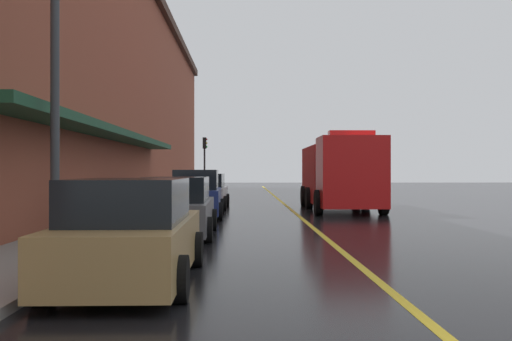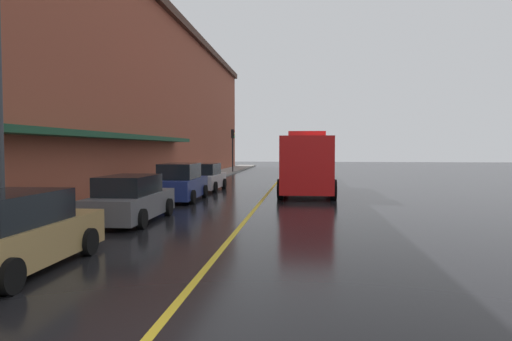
# 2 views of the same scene
# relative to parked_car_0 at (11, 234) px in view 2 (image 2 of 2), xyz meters

# --- Properties ---
(ground_plane) EXTENTS (112.00, 112.00, 0.00)m
(ground_plane) POSITION_rel_parked_car_0_xyz_m (3.91, 21.47, -0.77)
(ground_plane) COLOR black
(sidewalk_left) EXTENTS (2.40, 70.00, 0.15)m
(sidewalk_left) POSITION_rel_parked_car_0_xyz_m (-2.29, 21.47, -0.70)
(sidewalk_left) COLOR gray
(sidewalk_left) RESTS_ON ground
(lane_center_stripe) EXTENTS (0.16, 70.00, 0.01)m
(lane_center_stripe) POSITION_rel_parked_car_0_xyz_m (3.91, 21.47, -0.77)
(lane_center_stripe) COLOR gold
(lane_center_stripe) RESTS_ON ground
(brick_building_left) EXTENTS (14.90, 64.00, 12.46)m
(brick_building_left) POSITION_rel_parked_car_0_xyz_m (-10.35, 20.46, 5.46)
(brick_building_left) COLOR brown
(brick_building_left) RESTS_ON ground
(parked_car_0) EXTENTS (2.05, 4.73, 1.64)m
(parked_car_0) POSITION_rel_parked_car_0_xyz_m (0.00, 0.00, 0.00)
(parked_car_0) COLOR #A5844C
(parked_car_0) RESTS_ON ground
(parked_car_1) EXTENTS (2.00, 4.73, 1.60)m
(parked_car_1) POSITION_rel_parked_car_0_xyz_m (0.00, 6.44, -0.02)
(parked_car_1) COLOR #595B60
(parked_car_1) RESTS_ON ground
(parked_car_2) EXTENTS (2.05, 4.53, 1.80)m
(parked_car_2) POSITION_rel_parked_car_0_xyz_m (-0.01, 12.83, 0.07)
(parked_car_2) COLOR navy
(parked_car_2) RESTS_ON ground
(parked_car_3) EXTENTS (2.09, 4.20, 1.63)m
(parked_car_3) POSITION_rel_parked_car_0_xyz_m (0.01, 18.03, -0.01)
(parked_car_3) COLOR silver
(parked_car_3) RESTS_ON ground
(fire_truck) EXTENTS (2.96, 8.39, 3.37)m
(fire_truck) POSITION_rel_parked_car_0_xyz_m (6.09, 16.87, 0.83)
(fire_truck) COLOR red
(fire_truck) RESTS_ON ground
(parking_meter_0) EXTENTS (0.14, 0.18, 1.33)m
(parking_meter_0) POSITION_rel_parked_car_0_xyz_m (-1.44, 15.49, 0.29)
(parking_meter_0) COLOR #4C4C51
(parking_meter_0) RESTS_ON sidewalk_left
(parking_meter_1) EXTENTS (0.14, 0.18, 1.33)m
(parking_meter_1) POSITION_rel_parked_car_0_xyz_m (-1.44, 18.46, 0.29)
(parking_meter_1) COLOR #4C4C51
(parking_meter_1) RESTS_ON sidewalk_left
(traffic_light_near) EXTENTS (0.38, 0.36, 4.30)m
(traffic_light_near) POSITION_rel_parked_car_0_xyz_m (-1.38, 37.44, 2.38)
(traffic_light_near) COLOR #232326
(traffic_light_near) RESTS_ON sidewalk_left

